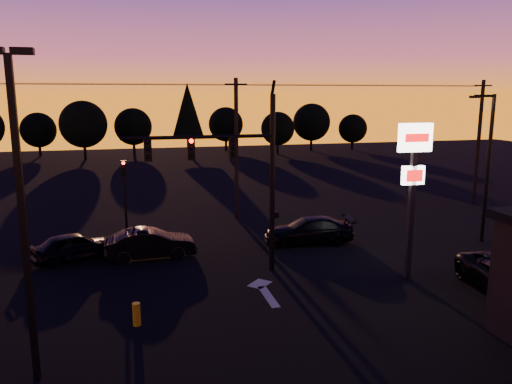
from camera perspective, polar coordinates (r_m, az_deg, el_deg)
ground at (r=19.44m, az=0.81°, el=-13.12°), size 120.00×120.00×0.00m
lane_arrow at (r=21.04m, az=0.94°, el=-11.16°), size 1.20×3.10×0.01m
traffic_signal_mast at (r=21.81m, az=-2.15°, el=3.08°), size 6.79×0.52×8.58m
secondary_signal at (r=29.06m, az=-14.79°, el=0.58°), size 0.30×0.31×4.35m
parking_lot_light at (r=14.66m, az=-25.29°, el=-0.61°), size 1.25×0.30×9.14m
pylon_sign at (r=22.17m, az=17.56°, el=2.64°), size 1.50×0.28×6.80m
streetlight at (r=29.47m, az=24.89°, el=3.13°), size 1.55×0.35×8.00m
utility_pole_1 at (r=32.00m, az=-2.26°, el=5.01°), size 1.40×0.26×9.00m
utility_pole_2 at (r=39.84m, az=24.08°, el=5.26°), size 1.40×0.26×9.00m
power_wires at (r=31.83m, az=-2.31°, el=12.14°), size 36.00×1.22×0.07m
bollard at (r=18.44m, az=-13.49°, el=-13.43°), size 0.28×0.28×0.83m
tree_1 at (r=71.18m, az=-23.62°, el=6.50°), size 4.54×4.54×5.71m
tree_2 at (r=65.44m, az=-19.14°, el=7.32°), size 5.77×5.78×7.26m
tree_3 at (r=69.25m, az=-13.86°, el=7.26°), size 4.95×4.95×6.22m
tree_4 at (r=66.59m, az=-7.81°, el=9.22°), size 4.18×4.18×9.50m
tree_5 at (r=72.54m, az=-3.47°, el=7.72°), size 4.95×4.95×6.22m
tree_6 at (r=68.17m, az=2.49°, el=7.25°), size 4.54×4.54×5.71m
tree_7 at (r=72.89m, az=6.37°, el=7.93°), size 5.36×5.36×6.74m
tree_8 at (r=74.36m, az=11.00°, el=7.14°), size 4.12×4.12×5.19m
car_left at (r=26.02m, az=-20.01°, el=-5.86°), size 4.35×3.05×1.37m
car_mid at (r=25.35m, az=-12.00°, el=-5.77°), size 4.49×1.77×1.46m
car_right at (r=27.36m, az=6.06°, el=-4.38°), size 5.05×2.52×1.41m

